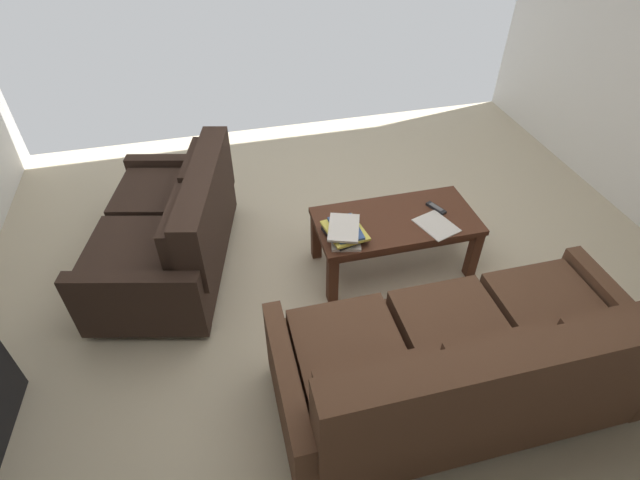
{
  "coord_description": "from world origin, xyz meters",
  "views": [
    {
      "loc": [
        0.76,
        2.29,
        2.56
      ],
      "look_at": [
        0.26,
        0.28,
        0.77
      ],
      "focal_mm": 27.37,
      "sensor_mm": 36.0,
      "label": 1
    }
  ],
  "objects_px": {
    "coffee_table": "(395,226)",
    "tv_remote": "(436,208)",
    "loveseat_near": "(172,230)",
    "sofa_main": "(464,368)",
    "loose_magazine": "(436,225)",
    "book_stack": "(345,232)"
  },
  "relations": [
    {
      "from": "book_stack",
      "to": "loveseat_near",
      "type": "bearing_deg",
      "value": -22.46
    },
    {
      "from": "coffee_table",
      "to": "tv_remote",
      "type": "distance_m",
      "value": 0.33
    },
    {
      "from": "tv_remote",
      "to": "coffee_table",
      "type": "bearing_deg",
      "value": 6.78
    },
    {
      "from": "sofa_main",
      "to": "loveseat_near",
      "type": "distance_m",
      "value": 2.15
    },
    {
      "from": "loveseat_near",
      "to": "loose_magazine",
      "type": "relative_size",
      "value": 5.71
    },
    {
      "from": "sofa_main",
      "to": "coffee_table",
      "type": "relative_size",
      "value": 1.72
    },
    {
      "from": "book_stack",
      "to": "coffee_table",
      "type": "bearing_deg",
      "value": -165.62
    },
    {
      "from": "book_stack",
      "to": "tv_remote",
      "type": "xyz_separation_m",
      "value": [
        -0.72,
        -0.14,
        -0.04
      ]
    },
    {
      "from": "loveseat_near",
      "to": "book_stack",
      "type": "relative_size",
      "value": 4.61
    },
    {
      "from": "loveseat_near",
      "to": "tv_remote",
      "type": "height_order",
      "value": "loveseat_near"
    },
    {
      "from": "tv_remote",
      "to": "loose_magazine",
      "type": "height_order",
      "value": "tv_remote"
    },
    {
      "from": "coffee_table",
      "to": "loose_magazine",
      "type": "relative_size",
      "value": 4.13
    },
    {
      "from": "loose_magazine",
      "to": "book_stack",
      "type": "bearing_deg",
      "value": -20.94
    },
    {
      "from": "book_stack",
      "to": "tv_remote",
      "type": "distance_m",
      "value": 0.74
    },
    {
      "from": "sofa_main",
      "to": "loose_magazine",
      "type": "height_order",
      "value": "sofa_main"
    },
    {
      "from": "sofa_main",
      "to": "loose_magazine",
      "type": "bearing_deg",
      "value": -106.23
    },
    {
      "from": "loveseat_near",
      "to": "loose_magazine",
      "type": "distance_m",
      "value": 1.85
    },
    {
      "from": "loveseat_near",
      "to": "tv_remote",
      "type": "xyz_separation_m",
      "value": [
        -1.86,
        0.33,
        0.1
      ]
    },
    {
      "from": "sofa_main",
      "to": "loveseat_near",
      "type": "relative_size",
      "value": 1.24
    },
    {
      "from": "sofa_main",
      "to": "book_stack",
      "type": "distance_m",
      "value": 1.15
    },
    {
      "from": "book_stack",
      "to": "loose_magazine",
      "type": "xyz_separation_m",
      "value": [
        -0.65,
        0.03,
        -0.05
      ]
    },
    {
      "from": "sofa_main",
      "to": "coffee_table",
      "type": "distance_m",
      "value": 1.2
    }
  ]
}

